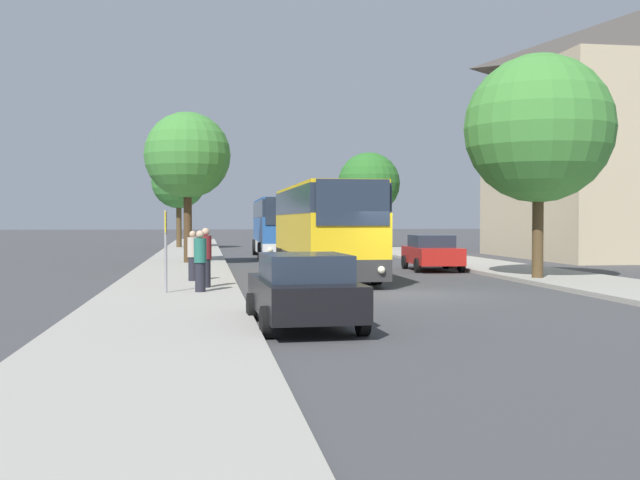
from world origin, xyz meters
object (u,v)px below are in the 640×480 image
(tree_left_near, at_px, (187,156))
(tree_right_near, at_px, (369,184))
(bus_middle, at_px, (279,226))
(parked_car_right_near, at_px, (432,252))
(bus_front, at_px, (323,229))
(bus_stop_sign, at_px, (166,241))
(tree_left_far, at_px, (179,182))
(parked_car_left_curb, at_px, (304,290))
(pedestrian_waiting_far, at_px, (193,256))
(tree_right_mid, at_px, (539,129))
(pedestrian_waiting_near, at_px, (200,261))
(pedestrian_walking_back, at_px, (206,257))

(tree_left_near, height_order, tree_right_near, tree_left_near)
(bus_middle, distance_m, parked_car_right_near, 13.54)
(bus_front, bearing_deg, tree_right_near, 73.48)
(parked_car_right_near, bearing_deg, bus_stop_sign, 45.09)
(parked_car_right_near, bearing_deg, tree_left_far, -62.66)
(parked_car_left_curb, bearing_deg, pedestrian_waiting_far, 100.36)
(pedestrian_waiting_far, bearing_deg, tree_right_near, 13.84)
(tree_right_mid, bearing_deg, tree_left_far, 113.07)
(bus_middle, bearing_deg, pedestrian_waiting_near, -100.43)
(bus_stop_sign, xyz_separation_m, pedestrian_walking_back, (1.13, 1.49, -0.54))
(parked_car_left_curb, xyz_separation_m, parked_car_right_near, (7.85, 16.44, 0.01))
(bus_front, relative_size, tree_left_far, 1.65)
(bus_middle, height_order, pedestrian_walking_back, bus_middle)
(pedestrian_waiting_near, bearing_deg, pedestrian_waiting_far, 36.64)
(pedestrian_waiting_far, distance_m, tree_right_near, 31.44)
(parked_car_right_near, distance_m, pedestrian_waiting_near, 14.03)
(tree_left_far, bearing_deg, pedestrian_waiting_far, -87.25)
(tree_right_mid, bearing_deg, bus_middle, 111.90)
(bus_stop_sign, relative_size, tree_right_near, 0.33)
(pedestrian_waiting_far, height_order, tree_right_near, tree_right_near)
(bus_middle, bearing_deg, tree_right_mid, -67.07)
(parked_car_right_near, height_order, pedestrian_waiting_near, pedestrian_waiting_near)
(bus_front, bearing_deg, tree_left_far, 102.31)
(parked_car_right_near, bearing_deg, tree_right_near, -92.56)
(bus_front, relative_size, bus_middle, 1.09)
(parked_car_right_near, height_order, tree_left_far, tree_left_far)
(parked_car_left_curb, height_order, tree_right_mid, tree_right_mid)
(bus_front, relative_size, tree_right_near, 1.65)
(tree_left_far, bearing_deg, bus_stop_sign, -88.66)
(pedestrian_waiting_near, xyz_separation_m, tree_right_mid, (11.98, 3.53, 4.44))
(bus_front, bearing_deg, tree_right_mid, -24.36)
(tree_left_near, xyz_separation_m, tree_right_mid, (12.67, -11.62, 0.13))
(bus_stop_sign, bearing_deg, pedestrian_waiting_near, 4.92)
(bus_front, xyz_separation_m, pedestrian_walking_back, (-4.52, -5.38, -0.80))
(parked_car_left_curb, bearing_deg, bus_front, 76.75)
(parked_car_right_near, xyz_separation_m, pedestrian_waiting_far, (-10.28, -5.86, 0.20))
(bus_middle, relative_size, tree_right_near, 1.51)
(bus_stop_sign, xyz_separation_m, tree_right_mid, (12.96, 3.61, 3.86))
(pedestrian_walking_back, height_order, tree_left_near, tree_left_near)
(parked_car_left_curb, xyz_separation_m, pedestrian_waiting_far, (-2.42, 10.58, 0.21))
(tree_left_near, height_order, tree_left_far, tree_left_near)
(bus_front, height_order, parked_car_left_curb, bus_front)
(pedestrian_waiting_near, height_order, tree_right_near, tree_right_near)
(parked_car_right_near, distance_m, bus_stop_sign, 14.81)
(bus_stop_sign, distance_m, tree_right_near, 35.36)
(parked_car_left_curb, height_order, tree_left_near, tree_left_near)
(parked_car_right_near, relative_size, tree_left_near, 0.56)
(bus_middle, xyz_separation_m, tree_left_near, (-5.18, -7.01, 3.52))
(tree_right_near, bearing_deg, bus_middle, -126.54)
(pedestrian_walking_back, relative_size, tree_left_near, 0.25)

